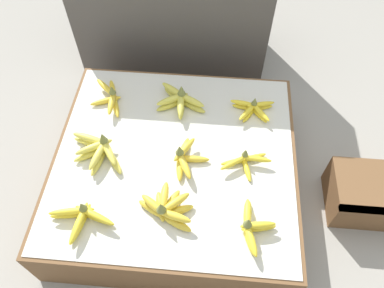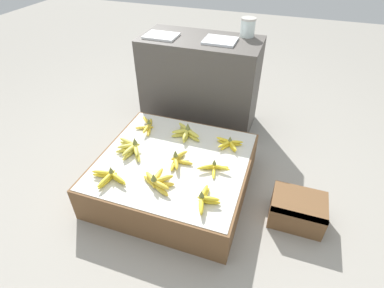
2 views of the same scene
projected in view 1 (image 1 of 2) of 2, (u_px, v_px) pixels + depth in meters
The scene contains 12 objects.
ground_plane at pixel (177, 186), 1.79m from camera, with size 10.00×10.00×0.00m, color gray.
display_platform at pixel (176, 172), 1.68m from camera, with size 1.02×0.98×0.27m.
wooden_crate at pixel (368, 195), 1.66m from camera, with size 0.34×0.26×0.19m.
banana_bunch_front_left at pixel (82, 217), 1.38m from camera, with size 0.26×0.18×0.09m.
banana_bunch_front_midleft at pixel (167, 208), 1.40m from camera, with size 0.22×0.19×0.11m.
banana_bunch_front_midright at pixel (252, 227), 1.36m from camera, with size 0.14×0.23×0.10m.
banana_bunch_middle_left at pixel (98, 150), 1.55m from camera, with size 0.25×0.20×0.11m.
banana_bunch_middle_midleft at pixel (184, 157), 1.53m from camera, with size 0.15×0.23×0.10m.
banana_bunch_middle_midright at pixel (245, 161), 1.53m from camera, with size 0.21×0.15×0.08m.
banana_bunch_back_left at pixel (110, 97), 1.73m from camera, with size 0.16×0.24×0.10m.
banana_bunch_back_midleft at pixel (180, 100), 1.71m from camera, with size 0.24×0.21×0.11m.
banana_bunch_back_midright at pixel (253, 109), 1.69m from camera, with size 0.20×0.13×0.08m.
Camera 1 is at (0.15, -0.86, 1.58)m, focal length 35.00 mm.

